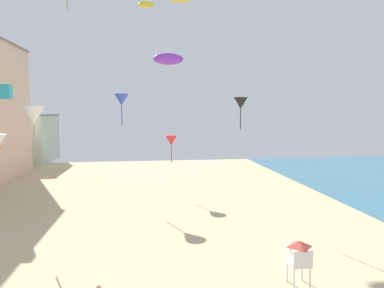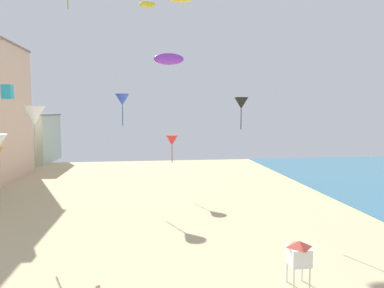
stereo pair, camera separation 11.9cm
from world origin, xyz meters
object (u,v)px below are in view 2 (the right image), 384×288
kite_white_delta (34,115)px  kite_red_delta_2 (172,140)px  kite_blue_delta (122,100)px  kite_black_delta (241,103)px  lifeguard_stand (299,253)px  kite_purple_parafoil (169,59)px  kite_cyan_box (7,92)px  kite_yellow_parafoil_2 (147,4)px

kite_white_delta → kite_red_delta_2: kite_white_delta is taller
kite_blue_delta → kite_black_delta: 14.31m
kite_white_delta → kite_black_delta: kite_black_delta is taller
lifeguard_stand → kite_white_delta: (-16.95, 10.47, 7.51)m
kite_blue_delta → kite_red_delta_2: bearing=-2.5°
kite_purple_parafoil → kite_cyan_box: size_ratio=1.79×
kite_white_delta → kite_yellow_parafoil_2: kite_yellow_parafoil_2 is taller
kite_white_delta → kite_purple_parafoil: bearing=18.1°
kite_blue_delta → kite_purple_parafoil: bearing=-58.9°
kite_white_delta → kite_purple_parafoil: kite_purple_parafoil is taller
kite_cyan_box → kite_blue_delta: bearing=4.2°
lifeguard_stand → kite_cyan_box: kite_cyan_box is taller
kite_purple_parafoil → kite_yellow_parafoil_2: (-1.90, 15.21, 9.42)m
lifeguard_stand → kite_cyan_box: 32.75m
kite_white_delta → kite_purple_parafoil: size_ratio=1.43×
kite_blue_delta → kite_yellow_parafoil_2: kite_yellow_parafoil_2 is taller
kite_purple_parafoil → kite_yellow_parafoil_2: bearing=97.1°
kite_blue_delta → kite_cyan_box: 11.96m
lifeguard_stand → kite_red_delta_2: bearing=111.4°
kite_purple_parafoil → kite_cyan_box: bearing=156.9°
kite_cyan_box → kite_red_delta_2: kite_cyan_box is taller
kite_yellow_parafoil_2 → kite_red_delta_2: size_ratio=0.66×
kite_white_delta → kite_cyan_box: 12.47m
kite_blue_delta → kite_purple_parafoil: size_ratio=1.34×
kite_yellow_parafoil_2 → kite_black_delta: size_ratio=0.73×
kite_purple_parafoil → lifeguard_stand: bearing=-65.9°
kite_cyan_box → kite_yellow_parafoil_2: (14.84, 8.07, 12.06)m
kite_yellow_parafoil_2 → kite_red_delta_2: kite_yellow_parafoil_2 is taller
kite_white_delta → kite_blue_delta: size_ratio=1.07×
kite_purple_parafoil → kite_black_delta: size_ratio=0.91×
kite_cyan_box → kite_black_delta: (23.40, -7.64, -1.34)m
kite_cyan_box → kite_red_delta_2: 18.34m
kite_black_delta → lifeguard_stand: bearing=-91.7°
lifeguard_stand → kite_black_delta: (0.40, 13.46, 8.58)m
kite_blue_delta → kite_yellow_parafoil_2: bearing=67.9°
kite_white_delta → kite_cyan_box: size_ratio=2.57×
kite_white_delta → kite_red_delta_2: bearing=44.5°
kite_purple_parafoil → kite_blue_delta: bearing=121.1°
kite_cyan_box → kite_black_delta: size_ratio=0.51×
kite_white_delta → kite_yellow_parafoil_2: (8.79, 18.71, 14.46)m
kite_cyan_box → lifeguard_stand: bearing=-42.5°
lifeguard_stand → kite_red_delta_2: kite_red_delta_2 is taller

